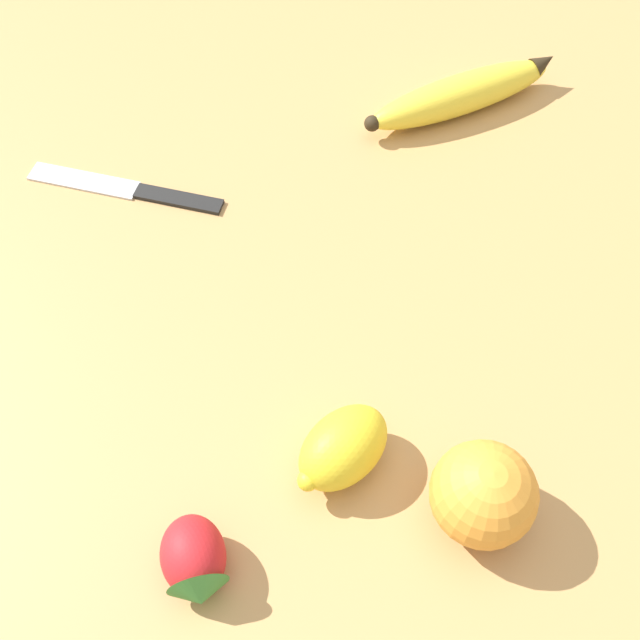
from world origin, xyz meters
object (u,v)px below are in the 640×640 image
orange (483,494)px  paring_knife (132,189)px  banana (462,94)px  lemon (343,448)px  strawberry (194,562)px

orange → paring_knife: bearing=-155.7°
banana → orange: bearing=-119.5°
banana → lemon: lemon is taller
orange → banana: bearing=157.1°
lemon → paring_knife: size_ratio=0.52×
orange → strawberry: bearing=-96.5°
orange → lemon: 0.10m
banana → paring_knife: size_ratio=1.28×
orange → strawberry: 0.19m
paring_knife → orange: bearing=-122.8°
banana → lemon: bearing=-133.2°
orange → strawberry: (-0.02, -0.19, -0.01)m
paring_knife → strawberry: bearing=-150.5°
strawberry → banana: bearing=139.4°
banana → orange: (0.38, -0.16, 0.02)m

